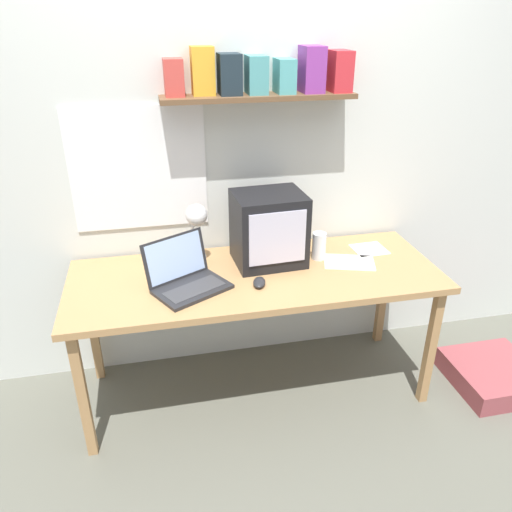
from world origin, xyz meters
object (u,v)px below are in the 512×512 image
object	(u,v)px
laptop	(185,275)
loose_paper_near_laptop	(369,249)
computer_mouse	(259,282)
crt_monitor	(269,229)
open_notebook	(349,262)
desk_lamp	(196,222)
juice_glass	(319,247)
floor_cushion	(493,375)
corner_desk	(256,283)

from	to	relation	value
laptop	loose_paper_near_laptop	xyz separation A→B (m)	(1.05, 0.20, -0.06)
laptop	computer_mouse	bearing A→B (deg)	-39.36
loose_paper_near_laptop	computer_mouse	bearing A→B (deg)	-158.98
crt_monitor	open_notebook	world-z (taller)	crt_monitor
desk_lamp	juice_glass	xyz separation A→B (m)	(0.64, -0.08, -0.17)
open_notebook	crt_monitor	bearing A→B (deg)	165.69
desk_lamp	loose_paper_near_laptop	size ratio (longest dim) A/B	1.77
loose_paper_near_laptop	floor_cushion	xyz separation A→B (m)	(0.67, -0.40, -0.69)
corner_desk	loose_paper_near_laptop	world-z (taller)	loose_paper_near_laptop
laptop	floor_cushion	world-z (taller)	laptop
floor_cushion	juice_glass	bearing A→B (deg)	160.07
desk_lamp	open_notebook	size ratio (longest dim) A/B	1.10
desk_lamp	loose_paper_near_laptop	world-z (taller)	desk_lamp
juice_glass	computer_mouse	distance (m)	0.44
computer_mouse	open_notebook	distance (m)	0.54
corner_desk	floor_cushion	world-z (taller)	corner_desk
juice_glass	floor_cushion	bearing A→B (deg)	-19.93
loose_paper_near_laptop	juice_glass	bearing A→B (deg)	-171.99
laptop	desk_lamp	bearing A→B (deg)	41.17
computer_mouse	crt_monitor	bearing A→B (deg)	67.04
corner_desk	juice_glass	xyz separation A→B (m)	(0.37, 0.10, 0.12)
laptop	juice_glass	size ratio (longest dim) A/B	2.90
crt_monitor	juice_glass	distance (m)	0.30
desk_lamp	computer_mouse	bearing A→B (deg)	-64.58
computer_mouse	floor_cushion	size ratio (longest dim) A/B	0.25
loose_paper_near_laptop	corner_desk	bearing A→B (deg)	-168.09
desk_lamp	floor_cushion	distance (m)	1.92
computer_mouse	loose_paper_near_laptop	distance (m)	0.74
desk_lamp	laptop	bearing A→B (deg)	-125.78
crt_monitor	floor_cushion	distance (m)	1.58
computer_mouse	open_notebook	world-z (taller)	computer_mouse
laptop	crt_monitor	bearing A→B (deg)	-7.30
crt_monitor	desk_lamp	size ratio (longest dim) A/B	1.13
crt_monitor	desk_lamp	distance (m)	0.38
juice_glass	loose_paper_near_laptop	bearing A→B (deg)	8.01
laptop	desk_lamp	distance (m)	0.31
floor_cushion	laptop	bearing A→B (deg)	173.32
corner_desk	desk_lamp	distance (m)	0.44
desk_lamp	juice_glass	size ratio (longest dim) A/B	2.25
crt_monitor	laptop	xyz separation A→B (m)	(-0.46, -0.18, -0.13)
corner_desk	juice_glass	world-z (taller)	juice_glass
corner_desk	desk_lamp	xyz separation A→B (m)	(-0.28, 0.18, 0.29)
laptop	floor_cushion	xyz separation A→B (m)	(1.71, -0.20, -0.74)
corner_desk	juice_glass	distance (m)	0.40
crt_monitor	laptop	size ratio (longest dim) A/B	0.88
laptop	desk_lamp	size ratio (longest dim) A/B	1.29
crt_monitor	desk_lamp	bearing A→B (deg)	167.39
laptop	floor_cushion	distance (m)	1.88
crt_monitor	open_notebook	bearing A→B (deg)	-17.80
corner_desk	laptop	size ratio (longest dim) A/B	4.39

